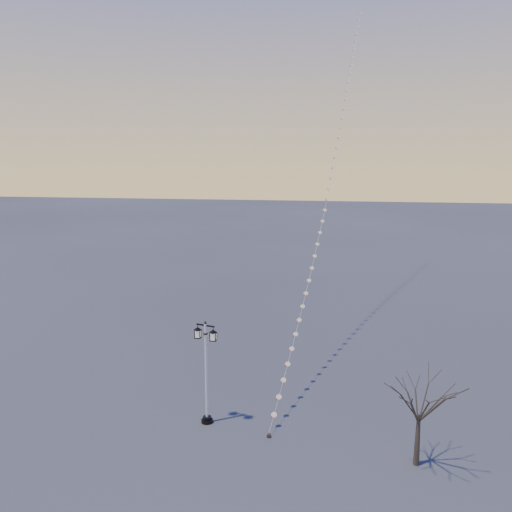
# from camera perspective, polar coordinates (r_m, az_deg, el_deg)

# --- Properties ---
(ground) EXTENTS (300.00, 300.00, 0.00)m
(ground) POSITION_cam_1_polar(r_m,az_deg,el_deg) (28.31, 0.38, -19.33)
(ground) COLOR #434444
(ground) RESTS_ON ground
(street_lamp) EXTENTS (1.40, 0.77, 5.66)m
(street_lamp) POSITION_cam_1_polar(r_m,az_deg,el_deg) (29.04, -5.32, -11.70)
(street_lamp) COLOR black
(street_lamp) RESTS_ON ground
(bare_tree) EXTENTS (2.76, 2.76, 4.59)m
(bare_tree) POSITION_cam_1_polar(r_m,az_deg,el_deg) (26.31, 17.00, -14.46)
(bare_tree) COLOR #362E22
(bare_tree) RESTS_ON ground
(kite_train) EXTENTS (4.99, 42.42, 30.67)m
(kite_train) POSITION_cam_1_polar(r_m,az_deg,el_deg) (45.89, 8.08, 11.85)
(kite_train) COLOR #34231E
(kite_train) RESTS_ON ground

